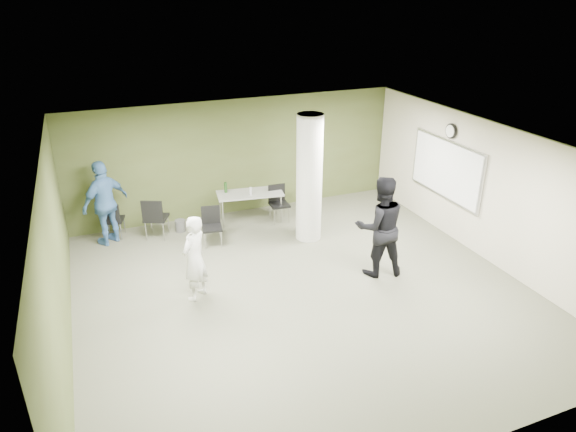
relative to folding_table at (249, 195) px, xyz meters
name	(u,v)px	position (x,y,z in m)	size (l,w,h in m)	color
floor	(303,291)	(-0.06, -3.33, -0.68)	(8.00, 8.00, 0.00)	#565744
ceiling	(305,145)	(-0.06, -3.33, 2.12)	(8.00, 8.00, 0.00)	white
wall_back	(237,157)	(-0.06, 0.67, 0.72)	(8.00, 0.02, 2.80)	#444C23
wall_left	(56,266)	(-4.06, -3.33, 0.72)	(0.02, 8.00, 2.80)	#444C23
wall_right_cream	(486,191)	(3.94, -3.33, 0.72)	(0.02, 8.00, 2.80)	beige
column	(309,179)	(0.94, -1.33, 0.72)	(0.56, 0.56, 2.80)	silver
whiteboard	(446,169)	(3.86, -2.13, 0.82)	(0.05, 2.30, 1.30)	silver
wall_clock	(451,131)	(3.86, -2.13, 1.67)	(0.06, 0.32, 0.32)	black
folding_table	(249,195)	(0.00, 0.00, 0.00)	(1.61, 0.88, 0.98)	#969690
wastebasket	(180,226)	(-1.66, 0.07, -0.54)	(0.23, 0.23, 0.27)	#4C4C4C
chair_back_left	(112,218)	(-3.10, 0.25, -0.18)	(0.53, 0.53, 0.85)	black
chair_back_right	(155,216)	(-2.23, -0.13, -0.11)	(0.64, 0.64, 0.96)	black
chair_table_left	(211,223)	(-1.13, -0.81, -0.19)	(0.48, 0.48, 0.84)	black
chair_table_right	(278,200)	(0.66, -0.19, -0.17)	(0.45, 0.45, 0.87)	black
woman_white	(194,258)	(-1.91, -2.79, 0.12)	(0.58, 0.38, 1.60)	silver
man_black	(380,227)	(1.56, -3.24, 0.33)	(0.98, 0.76, 2.01)	black
man_blue	(105,203)	(-3.19, 0.07, 0.26)	(1.10, 0.46, 1.88)	#4674AE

